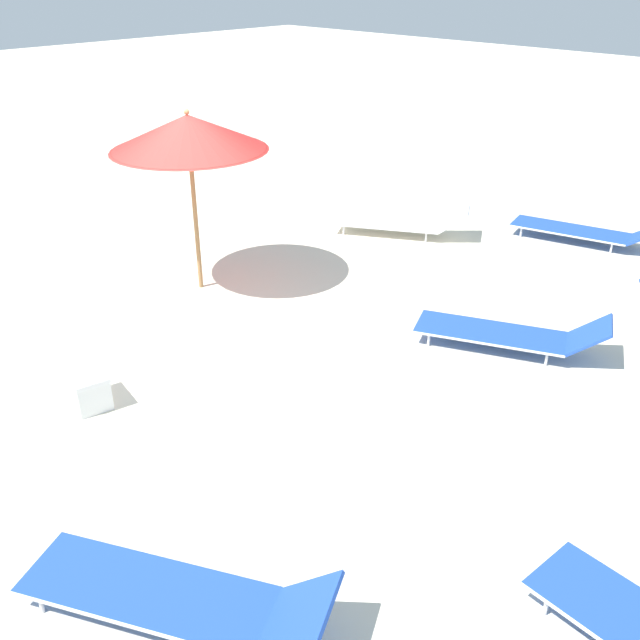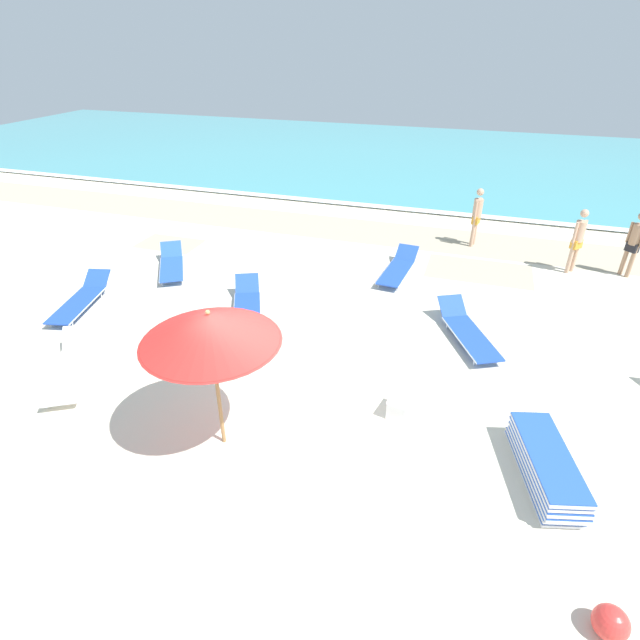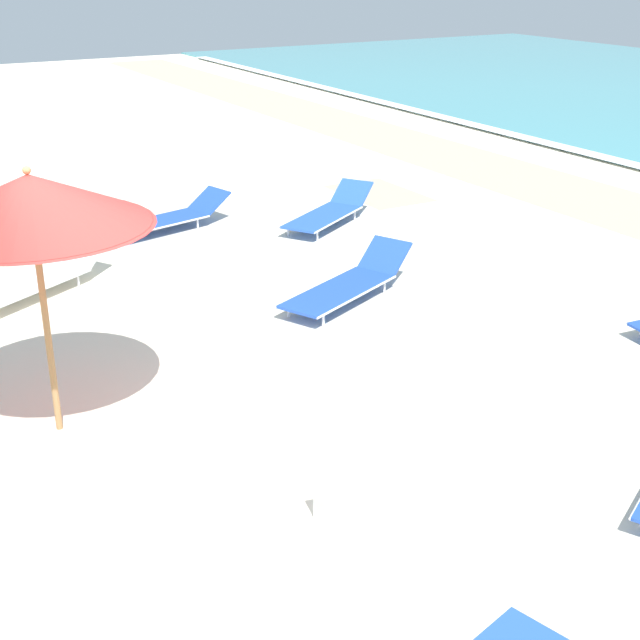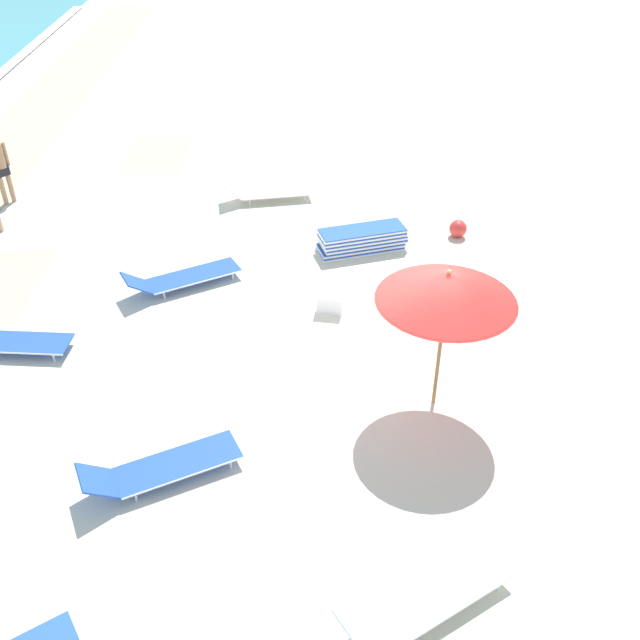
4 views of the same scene
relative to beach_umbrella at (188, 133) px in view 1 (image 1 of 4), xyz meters
The scene contains 7 objects.
ground_plane 2.56m from the beach_umbrella, 45.97° to the left, with size 60.00×60.00×0.16m.
beach_umbrella is the anchor object (origin of this frame).
sun_lounger_beside_umbrella 6.47m from the beach_umbrella, 150.59° to the left, with size 1.14×2.37×0.49m.
sun_lounger_near_water_right 5.95m from the beach_umbrella, 51.29° to the left, with size 1.58×2.30×0.51m.
sun_lounger_mid_beach_pair_a 4.14m from the beach_umbrella, 169.27° to the left, with size 1.63×2.20×0.52m.
sun_lounger_mid_beach_pair_b 4.70m from the beach_umbrella, 110.13° to the left, with size 1.46×2.23×0.52m.
cooler_box 3.59m from the beach_umbrella, 30.64° to the left, with size 0.44×0.56×0.37m.
Camera 1 is at (4.44, 6.65, 4.17)m, focal length 40.00 mm.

